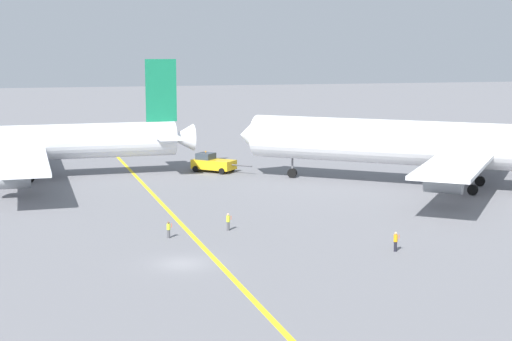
{
  "coord_description": "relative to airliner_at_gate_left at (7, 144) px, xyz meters",
  "views": [
    {
      "loc": [
        -10.31,
        -62.71,
        17.88
      ],
      "look_at": [
        12.24,
        22.1,
        4.0
      ],
      "focal_mm": 54.86,
      "sensor_mm": 36.0,
      "label": 1
    }
  ],
  "objects": [
    {
      "name": "ground_crew_wing_walker_right",
      "position": [
        22.34,
        -36.97,
        -3.94
      ],
      "size": [
        0.47,
        0.36,
        1.73
      ],
      "color": "#4C4C51",
      "rests_on": "ground"
    },
    {
      "name": "ground_plane",
      "position": [
        15.98,
        -47.59,
        -4.84
      ],
      "size": [
        600.0,
        600.0,
        0.0
      ],
      "primitive_type": "plane",
      "color": "slate"
    },
    {
      "name": "taxiway_stripe",
      "position": [
        18.49,
        -37.59,
        -4.84
      ],
      "size": [
        5.07,
        119.93,
        0.01
      ],
      "primitive_type": "cube",
      "rotation": [
        0.0,
        0.0,
        0.04
      ],
      "color": "yellow",
      "rests_on": "ground"
    },
    {
      "name": "ground_crew_marshaller_foreground",
      "position": [
        34.86,
        -48.56,
        -3.92
      ],
      "size": [
        0.48,
        0.36,
        1.77
      ],
      "color": "black",
      "rests_on": "ground"
    },
    {
      "name": "pushback_tug",
      "position": [
        28.35,
        -0.55,
        -3.58
      ],
      "size": [
        7.9,
        7.44,
        2.97
      ],
      "color": "gold",
      "rests_on": "ground"
    },
    {
      "name": "airliner_being_pushed",
      "position": [
        54.96,
        -21.77,
        0.73
      ],
      "size": [
        49.43,
        41.36,
        17.04
      ],
      "color": "white",
      "rests_on": "ground"
    },
    {
      "name": "ground_crew_ramp_agent_by_cones",
      "position": [
        16.2,
        -38.52,
        -4.01
      ],
      "size": [
        0.5,
        0.36,
        1.6
      ],
      "color": "#4C4C51",
      "rests_on": "ground"
    },
    {
      "name": "airliner_at_gate_left",
      "position": [
        0.0,
        0.0,
        0.0
      ],
      "size": [
        52.83,
        50.02,
        16.22
      ],
      "color": "white",
      "rests_on": "ground"
    }
  ]
}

